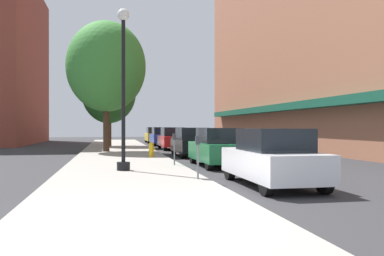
{
  "coord_description": "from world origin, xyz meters",
  "views": [
    {
      "loc": [
        -0.55,
        -7.21,
        1.71
      ],
      "look_at": [
        4.2,
        16.87,
        1.63
      ],
      "focal_mm": 38.61,
      "sensor_mm": 36.0,
      "label": 1
    }
  ],
  "objects_px": {
    "car_blue": "(161,137)",
    "car_red": "(173,139)",
    "car_yellow": "(155,135)",
    "parking_meter_far": "(174,145)",
    "tree_near": "(106,67)",
    "car_black": "(192,142)",
    "fire_hydrant": "(151,149)",
    "parking_meter_near": "(198,152)",
    "lamppost": "(123,86)",
    "tree_mid": "(109,93)",
    "car_white": "(272,158)",
    "car_green": "(218,148)"
  },
  "relations": [
    {
      "from": "parking_meter_near",
      "to": "car_blue",
      "type": "relative_size",
      "value": 0.3
    },
    {
      "from": "car_red",
      "to": "car_green",
      "type": "bearing_deg",
      "value": -90.95
    },
    {
      "from": "parking_meter_near",
      "to": "tree_mid",
      "type": "xyz_separation_m",
      "value": [
        -2.74,
        22.49,
        3.57
      ]
    },
    {
      "from": "car_black",
      "to": "car_red",
      "type": "xyz_separation_m",
      "value": [
        0.0,
        7.36,
        0.0
      ]
    },
    {
      "from": "lamppost",
      "to": "tree_mid",
      "type": "xyz_separation_m",
      "value": [
        -0.59,
        19.51,
        1.32
      ]
    },
    {
      "from": "car_black",
      "to": "fire_hydrant",
      "type": "bearing_deg",
      "value": -148.25
    },
    {
      "from": "car_white",
      "to": "lamppost",
      "type": "bearing_deg",
      "value": 137.04
    },
    {
      "from": "car_green",
      "to": "car_black",
      "type": "relative_size",
      "value": 1.0
    },
    {
      "from": "tree_near",
      "to": "car_white",
      "type": "height_order",
      "value": "tree_near"
    },
    {
      "from": "car_yellow",
      "to": "parking_meter_far",
      "type": "bearing_deg",
      "value": -92.3
    },
    {
      "from": "car_yellow",
      "to": "lamppost",
      "type": "bearing_deg",
      "value": -96.37
    },
    {
      "from": "parking_meter_near",
      "to": "car_blue",
      "type": "distance_m",
      "value": 25.32
    },
    {
      "from": "car_black",
      "to": "lamppost",
      "type": "bearing_deg",
      "value": -118.58
    },
    {
      "from": "parking_meter_far",
      "to": "lamppost",
      "type": "bearing_deg",
      "value": -141.37
    },
    {
      "from": "car_black",
      "to": "car_blue",
      "type": "bearing_deg",
      "value": 88.68
    },
    {
      "from": "parking_meter_far",
      "to": "car_black",
      "type": "relative_size",
      "value": 0.3
    },
    {
      "from": "car_blue",
      "to": "tree_mid",
      "type": "bearing_deg",
      "value": -150.58
    },
    {
      "from": "car_green",
      "to": "fire_hydrant",
      "type": "bearing_deg",
      "value": 120.26
    },
    {
      "from": "car_black",
      "to": "car_red",
      "type": "relative_size",
      "value": 1.0
    },
    {
      "from": "lamppost",
      "to": "parking_meter_near",
      "type": "distance_m",
      "value": 4.31
    },
    {
      "from": "parking_meter_far",
      "to": "tree_mid",
      "type": "xyz_separation_m",
      "value": [
        -2.74,
        17.79,
        3.57
      ]
    },
    {
      "from": "fire_hydrant",
      "to": "car_blue",
      "type": "relative_size",
      "value": 0.18
    },
    {
      "from": "car_red",
      "to": "car_yellow",
      "type": "bearing_deg",
      "value": 89.05
    },
    {
      "from": "parking_meter_near",
      "to": "car_yellow",
      "type": "relative_size",
      "value": 0.3
    },
    {
      "from": "fire_hydrant",
      "to": "tree_mid",
      "type": "height_order",
      "value": "tree_mid"
    },
    {
      "from": "car_green",
      "to": "car_black",
      "type": "distance_m",
      "value": 5.97
    },
    {
      "from": "car_blue",
      "to": "car_yellow",
      "type": "height_order",
      "value": "same"
    },
    {
      "from": "fire_hydrant",
      "to": "car_red",
      "type": "distance_m",
      "value": 9.3
    },
    {
      "from": "fire_hydrant",
      "to": "tree_near",
      "type": "relative_size",
      "value": 0.09
    },
    {
      "from": "tree_near",
      "to": "car_black",
      "type": "relative_size",
      "value": 1.95
    },
    {
      "from": "tree_near",
      "to": "fire_hydrant",
      "type": "bearing_deg",
      "value": -66.67
    },
    {
      "from": "car_blue",
      "to": "car_black",
      "type": "bearing_deg",
      "value": -90.96
    },
    {
      "from": "lamppost",
      "to": "parking_meter_far",
      "type": "height_order",
      "value": "lamppost"
    },
    {
      "from": "car_black",
      "to": "tree_mid",
      "type": "bearing_deg",
      "value": 110.76
    },
    {
      "from": "car_white",
      "to": "car_blue",
      "type": "xyz_separation_m",
      "value": [
        0.0,
        26.33,
        0.0
      ]
    },
    {
      "from": "tree_near",
      "to": "car_red",
      "type": "height_order",
      "value": "tree_near"
    },
    {
      "from": "tree_mid",
      "to": "car_black",
      "type": "bearing_deg",
      "value": -67.92
    },
    {
      "from": "parking_meter_near",
      "to": "parking_meter_far",
      "type": "distance_m",
      "value": 4.7
    },
    {
      "from": "parking_meter_near",
      "to": "car_black",
      "type": "xyz_separation_m",
      "value": [
        1.95,
        10.93,
        -0.14
      ]
    },
    {
      "from": "lamppost",
      "to": "tree_near",
      "type": "bearing_deg",
      "value": 93.53
    },
    {
      "from": "car_white",
      "to": "car_green",
      "type": "distance_m",
      "value": 6.05
    },
    {
      "from": "car_red",
      "to": "parking_meter_near",
      "type": "bearing_deg",
      "value": -97.04
    },
    {
      "from": "car_blue",
      "to": "parking_meter_far",
      "type": "bearing_deg",
      "value": -96.39
    },
    {
      "from": "car_yellow",
      "to": "tree_near",
      "type": "bearing_deg",
      "value": -104.58
    },
    {
      "from": "lamppost",
      "to": "tree_mid",
      "type": "bearing_deg",
      "value": 91.74
    },
    {
      "from": "parking_meter_far",
      "to": "car_black",
      "type": "height_order",
      "value": "car_black"
    },
    {
      "from": "fire_hydrant",
      "to": "car_green",
      "type": "relative_size",
      "value": 0.18
    },
    {
      "from": "car_red",
      "to": "fire_hydrant",
      "type": "bearing_deg",
      "value": -106.31
    },
    {
      "from": "parking_meter_far",
      "to": "car_white",
      "type": "height_order",
      "value": "car_white"
    },
    {
      "from": "car_blue",
      "to": "car_red",
      "type": "bearing_deg",
      "value": -90.96
    }
  ]
}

